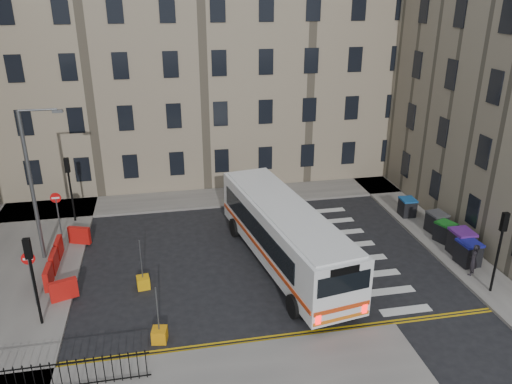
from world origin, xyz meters
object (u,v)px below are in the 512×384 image
object	(u,v)px
wheelie_bin_b	(461,242)
wheelie_bin_e	(407,207)
bollard_yellow	(143,282)
bus	(284,233)
streetlamp	(31,185)
wheelie_bin_c	(445,232)
wheelie_bin_d	(436,222)
bollard_chevron	(160,335)
wheelie_bin_a	(468,253)
pedestrian	(474,260)

from	to	relation	value
wheelie_bin_b	wheelie_bin_e	bearing A→B (deg)	95.78
wheelie_bin_e	bollard_yellow	size ratio (longest dim) A/B	1.90
bus	wheelie_bin_e	size ratio (longest dim) A/B	10.87
streetlamp	wheelie_bin_c	xyz separation A→B (m)	(22.13, -2.42, -3.61)
bus	wheelie_bin_c	world-z (taller)	bus
wheelie_bin_b	streetlamp	bearing A→B (deg)	170.01
streetlamp	bollard_yellow	xyz separation A→B (m)	(5.27, -3.81, -4.04)
wheelie_bin_d	wheelie_bin_c	bearing A→B (deg)	-104.03
streetlamp	bollard_chevron	bearing A→B (deg)	-53.18
wheelie_bin_a	wheelie_bin_e	distance (m)	6.21
bollard_chevron	bus	bearing A→B (deg)	37.47
streetlamp	wheelie_bin_e	bearing A→B (deg)	3.25
streetlamp	pedestrian	xyz separation A→B (m)	(21.55, -5.99, -3.35)
streetlamp	wheelie_bin_a	bearing A→B (deg)	-12.77
wheelie_bin_c	bollard_yellow	bearing A→B (deg)	163.35
wheelie_bin_a	wheelie_bin_e	bearing A→B (deg)	88.54
wheelie_bin_b	pedestrian	distance (m)	2.13
wheelie_bin_a	wheelie_bin_e	world-z (taller)	wheelie_bin_a
wheelie_bin_c	wheelie_bin_e	size ratio (longest dim) A/B	1.13
bollard_chevron	bollard_yellow	bearing A→B (deg)	99.70
bollard_yellow	wheelie_bin_b	bearing A→B (deg)	-0.48
bus	bollard_chevron	distance (m)	8.37
wheelie_bin_c	wheelie_bin_e	bearing A→B (deg)	76.25
wheelie_bin_b	wheelie_bin_e	world-z (taller)	wheelie_bin_b
wheelie_bin_c	bollard_chevron	bearing A→B (deg)	177.72
streetlamp	wheelie_bin_a	distance (m)	22.78
wheelie_bin_b	pedestrian	xyz separation A→B (m)	(-0.61, -2.04, 0.14)
wheelie_bin_a	wheelie_bin_d	distance (m)	3.76
streetlamp	wheelie_bin_b	distance (m)	22.78
bus	wheelie_bin_a	bearing A→B (deg)	-21.24
bollard_yellow	bollard_chevron	xyz separation A→B (m)	(0.72, -4.19, 0.00)
wheelie_bin_c	bollard_yellow	distance (m)	16.92
wheelie_bin_c	wheelie_bin_d	distance (m)	1.20
wheelie_bin_a	wheelie_bin_b	bearing A→B (deg)	73.77
streetlamp	bollard_yellow	world-z (taller)	streetlamp
wheelie_bin_a	pedestrian	bearing A→B (deg)	-115.41
bus	pedestrian	xyz separation A→B (m)	(9.04, -2.98, -0.91)
streetlamp	wheelie_bin_e	distance (m)	21.98
wheelie_bin_a	bus	bearing A→B (deg)	164.02
wheelie_bin_c	bollard_yellow	xyz separation A→B (m)	(-16.86, -1.38, -0.43)
wheelie_bin_a	wheelie_bin_c	world-z (taller)	wheelie_bin_a
bollard_yellow	wheelie_bin_d	bearing A→B (deg)	8.62
wheelie_bin_a	bollard_chevron	size ratio (longest dim) A/B	2.14
wheelie_bin_d	bollard_yellow	xyz separation A→B (m)	(-16.99, -2.58, -0.46)
pedestrian	bollard_chevron	xyz separation A→B (m)	(-15.56, -2.01, -0.69)
pedestrian	streetlamp	bearing A→B (deg)	-53.69
wheelie_bin_e	bollard_chevron	size ratio (longest dim) A/B	1.90
wheelie_bin_a	wheelie_bin_d	size ratio (longest dim) A/B	1.05
wheelie_bin_a	pedestrian	distance (m)	1.10
wheelie_bin_c	streetlamp	bearing A→B (deg)	152.41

